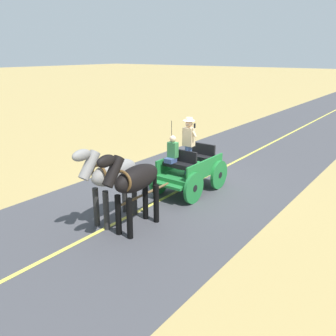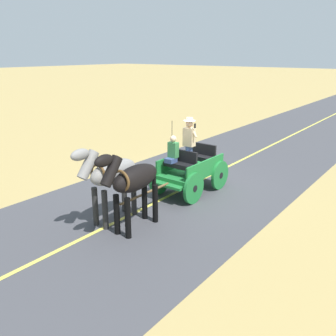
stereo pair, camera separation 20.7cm
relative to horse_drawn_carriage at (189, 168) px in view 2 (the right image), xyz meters
The scene contains 6 objects.
ground_plane 0.95m from the horse_drawn_carriage, 52.82° to the right, with size 200.00×200.00×0.00m, color tan.
road_surface 0.95m from the horse_drawn_carriage, 52.82° to the right, with size 6.59×160.00×0.01m, color #424247.
road_centre_stripe 0.94m from the horse_drawn_carriage, 52.82° to the right, with size 0.12×160.00×0.00m, color #DBCC4C.
horse_drawn_carriage is the anchor object (origin of this frame).
horse_near_side 3.10m from the horse_drawn_carriage, 96.97° to the left, with size 0.61×2.13×2.21m.
horse_off_side 3.10m from the horse_drawn_carriage, 82.16° to the left, with size 0.58×2.13×2.21m.
Camera 2 is at (-6.51, 9.61, 4.36)m, focal length 38.92 mm.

